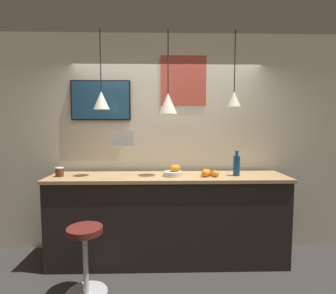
% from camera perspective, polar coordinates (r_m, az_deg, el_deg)
% --- Properties ---
extents(back_wall, '(8.00, 0.06, 2.90)m').
position_cam_1_polar(back_wall, '(3.58, -0.16, 0.83)').
color(back_wall, beige).
rests_on(back_wall, ground_plane).
extents(service_counter, '(2.89, 0.60, 1.08)m').
position_cam_1_polar(service_counter, '(3.37, 0.00, -15.28)').
color(service_counter, black).
rests_on(service_counter, ground_plane).
extents(bar_stool, '(0.42, 0.42, 0.70)m').
position_cam_1_polar(bar_stool, '(2.91, -17.56, -20.85)').
color(bar_stool, '#B7B7BC').
rests_on(bar_stool, ground_plane).
extents(fruit_bowl, '(0.22, 0.22, 0.13)m').
position_cam_1_polar(fruit_bowl, '(3.19, 1.21, -5.41)').
color(fruit_bowl, beige).
rests_on(fruit_bowl, service_counter).
extents(orange_pile, '(0.21, 0.20, 0.09)m').
position_cam_1_polar(orange_pile, '(3.21, 8.78, -5.56)').
color(orange_pile, orange).
rests_on(orange_pile, service_counter).
extents(juice_bottle, '(0.08, 0.08, 0.30)m').
position_cam_1_polar(juice_bottle, '(3.29, 14.70, -3.84)').
color(juice_bottle, navy).
rests_on(juice_bottle, service_counter).
extents(spread_jar, '(0.10, 0.10, 0.11)m').
position_cam_1_polar(spread_jar, '(3.41, -22.54, -5.04)').
color(spread_jar, '#562D19').
rests_on(spread_jar, service_counter).
extents(pendant_lamp_left, '(0.19, 0.19, 0.92)m').
position_cam_1_polar(pendant_lamp_left, '(3.22, -14.32, 9.91)').
color(pendant_lamp_left, black).
extents(pendant_lamp_middle, '(0.22, 0.22, 0.97)m').
position_cam_1_polar(pendant_lamp_middle, '(3.14, 0.01, 9.50)').
color(pendant_lamp_middle, black).
extents(pendant_lamp_right, '(0.16, 0.16, 0.89)m').
position_cam_1_polar(pendant_lamp_right, '(3.26, 14.18, 10.17)').
color(pendant_lamp_right, black).
extents(mounted_tv, '(0.78, 0.04, 0.52)m').
position_cam_1_polar(mounted_tv, '(3.62, -14.42, 9.81)').
color(mounted_tv, black).
extents(hanging_menu_board, '(0.24, 0.01, 0.17)m').
position_cam_1_polar(hanging_menu_board, '(2.97, -9.74, 1.85)').
color(hanging_menu_board, white).
extents(wall_poster, '(0.60, 0.01, 0.65)m').
position_cam_1_polar(wall_poster, '(3.59, 3.39, 14.23)').
color(wall_poster, '#C64C3D').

